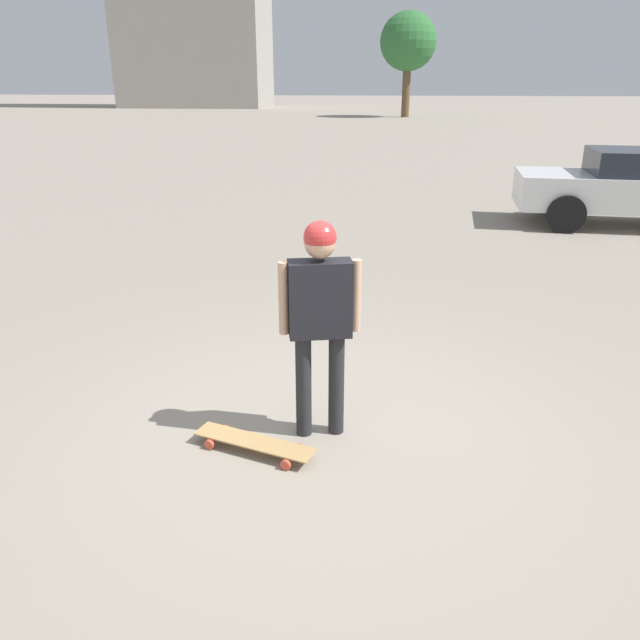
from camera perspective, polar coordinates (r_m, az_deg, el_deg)
The scene contains 5 objects.
ground_plane at distance 5.15m, azimuth -0.00°, elevation -10.20°, with size 220.00×220.00×0.00m, color gray.
person at distance 4.68m, azimuth -0.00°, elevation 1.23°, with size 0.30×0.61×1.74m.
skateboard at distance 4.90m, azimuth -6.05°, elevation -11.10°, with size 0.50×0.99×0.09m.
car_parked_near at distance 13.61m, azimuth 26.94°, elevation 10.85°, with size 2.20×4.45×1.45m.
tree_distant at distance 49.77m, azimuth 8.08°, elevation 23.86°, with size 4.10×4.10×7.28m.
Camera 1 is at (-4.37, -0.49, 2.68)m, focal length 35.00 mm.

